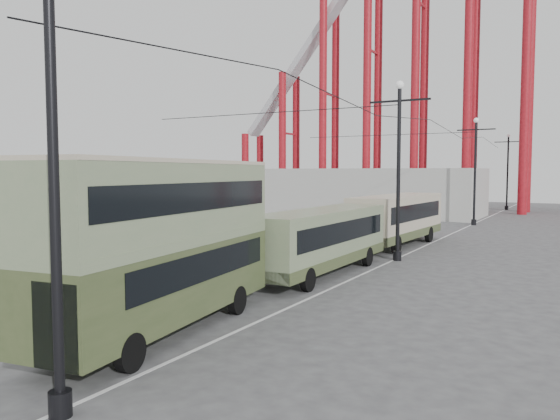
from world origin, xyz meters
The scene contains 11 objects.
ground centered at (0.00, 0.00, 0.00)m, with size 160.00×160.00×0.00m, color #434346.
road_markings centered at (-0.86, 19.70, 0.01)m, with size 12.52×120.00×0.01m.
lamp_post_mid centered at (5.60, 18.00, 4.68)m, with size 3.20×0.44×9.32m.
lamp_post_far centered at (5.60, 40.00, 4.68)m, with size 3.20×0.44×9.32m.
lamp_post_distant centered at (5.60, 62.00, 4.68)m, with size 3.20×0.44×9.32m.
roller_coaster centered at (-2.49, 56.89, 22.92)m, with size 52.95×5.00×55.48m.
fairground_shed centered at (-6.00, 47.00, 2.50)m, with size 22.00×10.00×5.00m, color #ABABA6.
double_decker_bus centered at (3.63, 2.16, 2.80)m, with size 3.56×9.53×5.00m.
single_decker_green centered at (3.76, 12.52, 1.66)m, with size 2.42×10.39×2.94m.
single_decker_cream centered at (3.82, 23.66, 1.80)m, with size 3.08×10.36×3.19m.
pedestrian centered at (-0.85, 10.63, 0.92)m, with size 0.67×0.44×1.83m, color black.
Camera 1 is at (14.18, -9.71, 4.64)m, focal length 35.00 mm.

